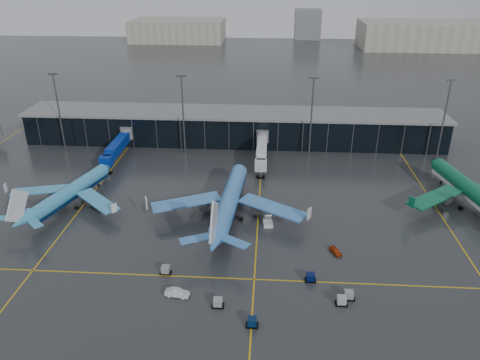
# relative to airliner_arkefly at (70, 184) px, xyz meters

# --- Properties ---
(ground) EXTENTS (600.00, 600.00, 0.00)m
(ground) POSITION_rel_airliner_arkefly_xyz_m (37.82, -13.19, -5.88)
(ground) COLOR #282B2D
(ground) RESTS_ON ground
(terminal_pier) EXTENTS (142.00, 17.00, 10.70)m
(terminal_pier) POSITION_rel_airliner_arkefly_xyz_m (37.82, 48.81, -0.46)
(terminal_pier) COLOR black
(terminal_pier) RESTS_ON ground
(jet_bridges) EXTENTS (94.00, 27.50, 7.20)m
(jet_bridges) POSITION_rel_airliner_arkefly_xyz_m (2.82, 29.80, -1.33)
(jet_bridges) COLOR #595B60
(jet_bridges) RESTS_ON ground
(flood_masts) EXTENTS (203.00, 0.50, 25.50)m
(flood_masts) POSITION_rel_airliner_arkefly_xyz_m (42.82, 36.81, 7.93)
(flood_masts) COLOR #595B60
(flood_masts) RESTS_ON ground
(distant_hangars) EXTENTS (260.00, 71.00, 22.00)m
(distant_hangars) POSITION_rel_airliner_arkefly_xyz_m (87.76, 256.89, 2.91)
(distant_hangars) COLOR #B2AD99
(distant_hangars) RESTS_ON ground
(taxi_lines) EXTENTS (220.00, 120.00, 0.02)m
(taxi_lines) POSITION_rel_airliner_arkefly_xyz_m (47.82, -2.58, -5.87)
(taxi_lines) COLOR gold
(taxi_lines) RESTS_ON ground
(airliner_arkefly) EXTENTS (42.70, 45.93, 11.76)m
(airliner_arkefly) POSITION_rel_airliner_arkefly_xyz_m (0.00, 0.00, 0.00)
(airliner_arkefly) COLOR #3E9DCE
(airliner_arkefly) RESTS_ON ground
(airliner_klm_near) EXTENTS (42.86, 48.00, 13.94)m
(airliner_klm_near) POSITION_rel_airliner_arkefly_xyz_m (40.88, -3.06, 1.09)
(airliner_klm_near) COLOR #3F82D1
(airliner_klm_near) RESTS_ON ground
(airliner_aer_lingus) EXTENTS (46.22, 50.46, 13.49)m
(airliner_aer_lingus) POSITION_rel_airliner_arkefly_xyz_m (101.15, 6.32, 0.87)
(airliner_aer_lingus) COLOR #0B6340
(airliner_aer_lingus) RESTS_ON ground
(baggage_carts) EXTENTS (37.72, 15.26, 1.70)m
(baggage_carts) POSITION_rel_airliner_arkefly_xyz_m (51.28, -33.40, -5.12)
(baggage_carts) COLOR black
(baggage_carts) RESTS_ON ground
(mobile_airstair) EXTENTS (2.46, 3.37, 3.45)m
(mobile_airstair) POSITION_rel_airliner_arkefly_xyz_m (50.26, -7.04, -5.11)
(mobile_airstair) COLOR white
(mobile_airstair) RESTS_ON ground
(service_van_red) EXTENTS (2.83, 3.91, 1.24)m
(service_van_red) POSITION_rel_airliner_arkefly_xyz_m (64.86, -17.99, -5.26)
(service_van_red) COLOR #AE340D
(service_van_red) RESTS_ON ground
(service_van_white) EXTENTS (4.76, 2.23, 1.51)m
(service_van_white) POSITION_rel_airliner_arkefly_xyz_m (33.61, -34.17, -5.12)
(service_van_white) COLOR silver
(service_van_white) RESTS_ON ground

